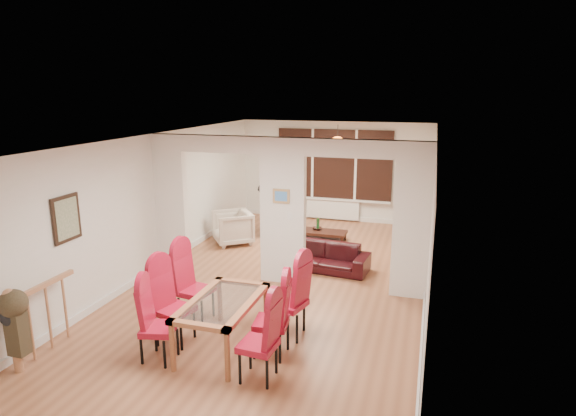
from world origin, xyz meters
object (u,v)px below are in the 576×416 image
at_px(person, 268,196).
at_px(bowl, 317,228).
at_px(dining_chair_ra, 258,339).
at_px(dining_chair_lc, 195,285).
at_px(sofa, 323,256).
at_px(coffee_table, 324,236).
at_px(dining_chair_rb, 271,317).
at_px(dining_chair_lb, 175,304).
at_px(dining_table, 223,324).
at_px(armchair, 233,228).
at_px(dining_chair_la, 158,323).
at_px(bottle, 318,223).
at_px(dining_chair_rc, 288,298).
at_px(television, 408,227).

bearing_deg(person, bowl, 108.87).
relative_size(dining_chair_ra, person, 0.54).
xyz_separation_m(dining_chair_lc, sofa, (1.34, 2.65, -0.31)).
relative_size(dining_chair_ra, coffee_table, 1.02).
distance_m(dining_chair_ra, bowl, 5.66).
height_order(dining_chair_rb, sofa, dining_chair_rb).
bearing_deg(sofa, dining_chair_lb, -106.05).
relative_size(dining_table, person, 0.76).
distance_m(dining_chair_ra, armchair, 5.33).
relative_size(person, coffee_table, 1.89).
height_order(dining_chair_la, person, person).
bearing_deg(armchair, coffee_table, 74.61).
relative_size(sofa, bottle, 6.26).
xyz_separation_m(dining_chair_ra, coffee_table, (-0.45, 5.54, -0.41)).
distance_m(dining_chair_lc, sofa, 2.98).
height_order(dining_chair_la, sofa, dining_chair_la).
xyz_separation_m(dining_chair_rb, bowl, (-0.60, 5.05, -0.27)).
height_order(dining_table, dining_chair_ra, dining_chair_ra).
relative_size(dining_table, coffee_table, 1.44).
distance_m(dining_chair_ra, dining_chair_rc, 1.12).
bearing_deg(television, person, 107.40).
bearing_deg(coffee_table, dining_chair_lb, -100.46).
bearing_deg(dining_chair_la, bowl, 69.19).
bearing_deg(dining_chair_lc, sofa, 72.81).
xyz_separation_m(dining_chair_lb, dining_chair_ra, (1.39, -0.49, -0.03)).
height_order(dining_chair_la, dining_chair_rc, dining_chair_rc).
xyz_separation_m(dining_chair_la, bottle, (0.74, 5.62, -0.14)).
bearing_deg(dining_chair_rb, sofa, 83.90).
bearing_deg(bottle, dining_chair_lb, -98.46).
distance_m(dining_chair_lb, dining_chair_rc, 1.54).
height_order(sofa, bowl, sofa).
bearing_deg(dining_chair_lb, bowl, 96.54).
height_order(television, bottle, television).
relative_size(dining_chair_lb, coffee_table, 1.09).
bearing_deg(dining_chair_rb, dining_chair_lb, 176.14).
xyz_separation_m(bottle, bowl, (-0.01, -0.03, -0.11)).
distance_m(armchair, bowl, 1.94).
bearing_deg(sofa, dining_chair_ra, -83.23).
bearing_deg(dining_chair_lc, dining_table, -30.89).
xyz_separation_m(dining_table, bottle, (0.08, 5.12, 0.03)).
relative_size(dining_chair_la, dining_chair_rb, 0.96).
xyz_separation_m(coffee_table, bottle, (-0.17, 0.10, 0.26)).
bearing_deg(dining_chair_rc, dining_chair_rb, -81.54).
bearing_deg(dining_table, dining_chair_lb, -176.78).
distance_m(dining_chair_la, dining_chair_ra, 1.35).
relative_size(dining_chair_rb, sofa, 0.61).
xyz_separation_m(dining_chair_lb, coffee_table, (0.93, 5.05, -0.44)).
distance_m(coffee_table, bottle, 0.32).
relative_size(dining_chair_ra, dining_chair_rc, 0.92).
bearing_deg(dining_chair_rb, television, 69.35).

